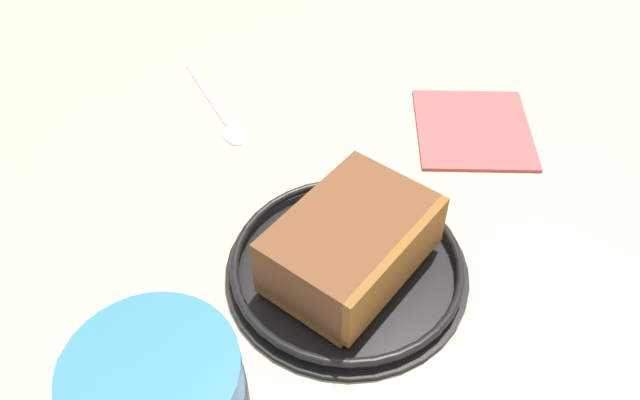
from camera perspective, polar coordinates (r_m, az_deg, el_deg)
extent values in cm
cube|color=tan|center=(50.43, -4.29, -4.38)|extent=(145.54, 145.54, 2.32)
cylinder|color=black|center=(47.16, 2.35, -6.00)|extent=(17.34, 17.34, 0.89)
torus|color=black|center=(46.57, 2.38, -5.43)|extent=(16.58, 16.58, 0.62)
cube|color=brown|center=(46.58, 2.37, -5.44)|extent=(13.41, 13.04, 0.60)
cube|color=brown|center=(44.70, 2.47, -3.49)|extent=(13.41, 13.04, 4.27)
cube|color=brown|center=(43.41, 6.73, -5.93)|extent=(8.95, 7.97, 4.27)
cylinder|color=#47230F|center=(34.27, -13.94, -15.92)|extent=(7.55, 7.55, 0.40)
torus|color=#3372BF|center=(38.53, -18.54, -15.11)|extent=(4.91, 3.86, 5.45)
ellipsoid|color=silver|center=(58.25, -7.50, 5.88)|extent=(2.78, 3.45, 0.80)
cylinder|color=silver|center=(63.45, -9.83, 9.22)|extent=(3.52, 10.18, 0.50)
cube|color=#B24C4C|center=(59.93, 13.18, 6.14)|extent=(11.98, 12.61, 0.60)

